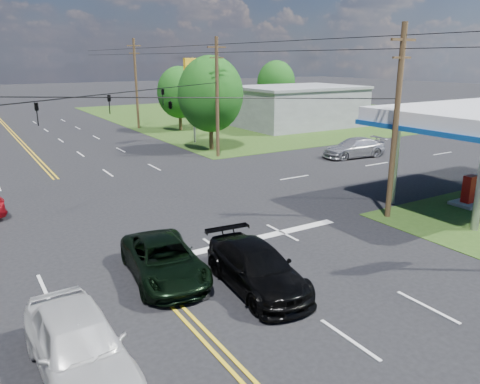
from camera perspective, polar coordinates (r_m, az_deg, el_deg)
ground at (r=26.24m, az=-18.20°, el=-2.28°), size 280.00×280.00×0.00m
grass_ne at (r=69.87m, az=4.04°, el=9.50°), size 46.00×48.00×0.03m
stop_bar at (r=21.00m, az=0.71°, el=-6.02°), size 10.00×0.50×0.02m
retail_ne at (r=57.11m, az=7.03°, el=10.19°), size 14.00×10.00×4.40m
pole_se at (r=24.22m, az=18.48°, el=8.18°), size 1.60×0.28×9.50m
pole_ne at (r=38.29m, az=-2.80°, el=11.56°), size 1.60×0.28×9.50m
pole_right_far at (r=55.65m, az=-12.55°, el=12.86°), size 1.60×0.28×10.00m
span_wire_signals at (r=25.10m, az=-19.40°, el=10.83°), size 26.00×18.00×1.13m
power_lines at (r=23.10m, az=-18.87°, el=17.00°), size 26.04×100.00×0.64m
tree_right_a at (r=41.40m, az=-3.61°, el=11.82°), size 5.70×5.70×8.18m
tree_right_b at (r=53.29m, az=-7.40°, el=11.95°), size 4.94×4.94×7.09m
tree_far_r at (r=67.30m, az=4.42°, el=13.13°), size 5.32×5.32×7.63m
pickup_dkgreen at (r=17.61m, az=-9.25°, el=-8.16°), size 3.07×5.49×1.45m
suv_black at (r=16.71m, az=2.05°, el=-9.17°), size 2.63×5.47×1.54m
pickup_white at (r=13.12m, az=-19.07°, el=-17.17°), size 2.21×5.25×1.77m
sedan_far at (r=39.70m, az=13.72°, el=5.27°), size 5.65×2.90×1.57m
polesign_ne at (r=45.17m, az=-5.74°, el=13.77°), size 2.15×0.93×7.94m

